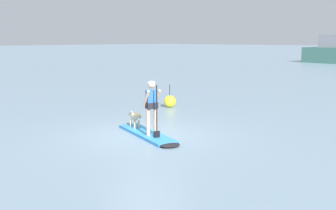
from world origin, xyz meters
name	(u,v)px	position (x,y,z in m)	size (l,w,h in m)	color
ground_plane	(147,136)	(0.00, 0.00, 0.00)	(400.00, 400.00, 0.00)	gray
paddleboard	(150,135)	(0.22, -0.07, 0.05)	(3.44, 1.65, 0.10)	#338CD8
person_paddler	(152,104)	(0.39, -0.12, 1.11)	(0.67, 0.57, 1.73)	tan
dog	(135,117)	(-0.87, 0.27, 0.47)	(1.02, 0.40, 0.55)	#CCB78C
marker_buoy	(170,101)	(-3.37, 4.53, 0.28)	(0.56, 0.56, 1.06)	yellow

